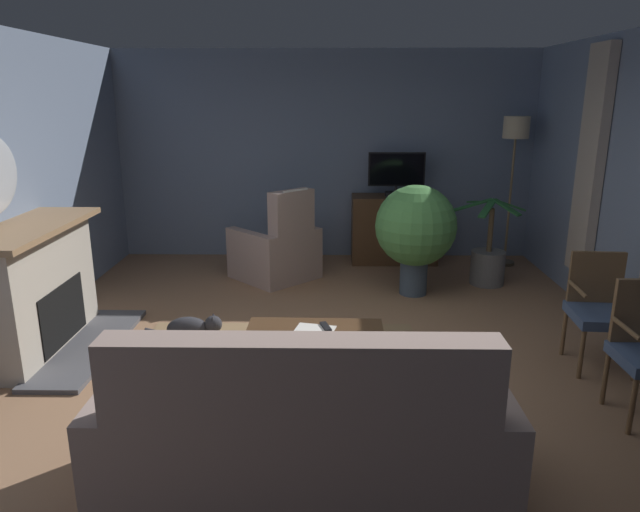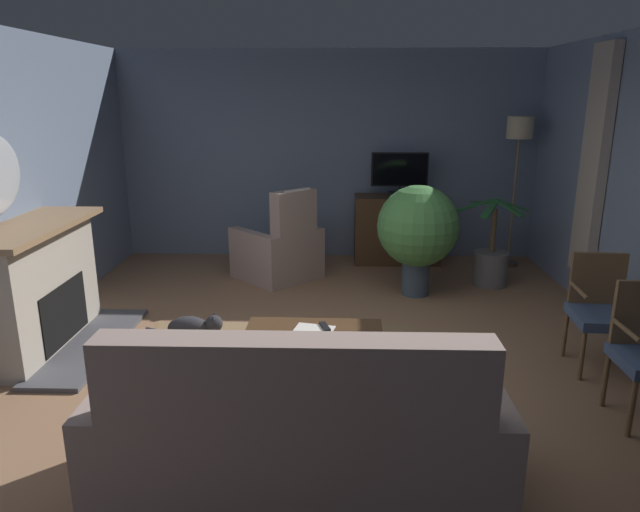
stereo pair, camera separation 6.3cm
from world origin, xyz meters
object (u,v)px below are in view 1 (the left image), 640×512
object	(u,v)px
tv_cabinet	(394,231)
television	(396,173)
tv_remote	(326,327)
side_chair_nearest_door	(600,307)
armchair_angled_to_table	(277,251)
coffee_table	(315,337)
floor_lamp	(515,143)
potted_plant_small_fern_corner	(488,263)
sofa_floral	(303,439)
fireplace	(35,291)
cat	(192,328)
folded_newspaper	(315,330)
potted_plant_on_hearth_side	(416,228)

from	to	relation	value
tv_cabinet	television	world-z (taller)	television
tv_remote	side_chair_nearest_door	bearing A→B (deg)	-99.96
television	armchair_angled_to_table	world-z (taller)	television
coffee_table	armchair_angled_to_table	world-z (taller)	armchair_angled_to_table
tv_remote	armchair_angled_to_table	xyz separation A→B (m)	(-0.60, 2.55, -0.08)
floor_lamp	potted_plant_small_fern_corner	bearing A→B (deg)	-118.76
coffee_table	sofa_floral	distance (m)	1.31
tv_cabinet	potted_plant_small_fern_corner	world-z (taller)	potted_plant_small_fern_corner
fireplace	armchair_angled_to_table	world-z (taller)	armchair_angled_to_table
armchair_angled_to_table	side_chair_nearest_door	xyz separation A→B (m)	(2.83, -2.28, 0.16)
tv_remote	floor_lamp	size ratio (longest dim) A/B	0.09
tv_cabinet	cat	size ratio (longest dim) A/B	1.56
fireplace	folded_newspaper	world-z (taller)	fireplace
tv_remote	potted_plant_on_hearth_side	world-z (taller)	potted_plant_on_hearth_side
folded_newspaper	potted_plant_on_hearth_side	world-z (taller)	potted_plant_on_hearth_side
tv_cabinet	floor_lamp	distance (m)	1.87
armchair_angled_to_table	cat	bearing A→B (deg)	-109.00
cat	side_chair_nearest_door	bearing A→B (deg)	-7.32
fireplace	television	world-z (taller)	television
television	tv_remote	world-z (taller)	television
fireplace	floor_lamp	bearing A→B (deg)	28.93
cat	floor_lamp	size ratio (longest dim) A/B	0.38
armchair_angled_to_table	cat	distance (m)	1.95
tv_cabinet	potted_plant_small_fern_corner	xyz separation A→B (m)	(1.01, -0.95, -0.16)
coffee_table	armchair_angled_to_table	distance (m)	2.67
armchair_angled_to_table	potted_plant_on_hearth_side	xyz separation A→B (m)	(1.57, -0.54, 0.41)
folded_newspaper	tv_remote	bearing A→B (deg)	40.29
sofa_floral	side_chair_nearest_door	xyz separation A→B (m)	(2.35, 1.66, 0.16)
cat	fireplace	bearing A→B (deg)	-170.80
sofa_floral	folded_newspaper	bearing A→B (deg)	88.70
potted_plant_small_fern_corner	potted_plant_on_hearth_side	bearing A→B (deg)	-158.59
potted_plant_on_hearth_side	cat	distance (m)	2.63
television	cat	distance (m)	3.49
fireplace	floor_lamp	xyz separation A→B (m)	(4.87, 2.69, 1.05)
sofa_floral	side_chair_nearest_door	size ratio (longest dim) A/B	2.43
fireplace	armchair_angled_to_table	distance (m)	2.81
television	coffee_table	size ratio (longest dim) A/B	0.68
potted_plant_small_fern_corner	tv_remote	bearing A→B (deg)	-128.65
television	armchair_angled_to_table	size ratio (longest dim) A/B	0.62
cat	floor_lamp	xyz separation A→B (m)	(3.58, 2.48, 1.47)
tv_remote	floor_lamp	distance (m)	4.13
folded_newspaper	potted_plant_on_hearth_side	bearing A→B (deg)	75.59
tv_cabinet	folded_newspaper	bearing A→B (deg)	-106.15
tv_remote	coffee_table	bearing A→B (deg)	115.70
tv_cabinet	floor_lamp	bearing A→B (deg)	-4.81
cat	floor_lamp	bearing A→B (deg)	34.74
fireplace	armchair_angled_to_table	size ratio (longest dim) A/B	1.42
side_chair_nearest_door	tv_cabinet	bearing A→B (deg)	113.84
coffee_table	tv_remote	bearing A→B (deg)	42.54
sofa_floral	floor_lamp	size ratio (longest dim) A/B	1.18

